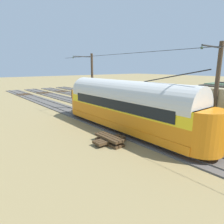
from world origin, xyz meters
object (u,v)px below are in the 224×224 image
Objects in this scene: catenary_pole_mid_near at (215,94)px; spare_tie_stack at (109,140)px; catenary_pole_foreground at (92,82)px; vintage_streetcar at (125,105)px.

catenary_pole_mid_near is 2.89× the size of spare_tie_stack.
catenary_pole_mid_near is at bearing 137.88° from spare_tie_stack.
catenary_pole_foreground is 1.00× the size of catenary_pole_mid_near.
catenary_pole_mid_near is 7.81m from spare_tie_stack.
catenary_pole_foreground reaches higher than spare_tie_stack.
spare_tie_stack is at bearing 62.29° from catenary_pole_foreground.
catenary_pole_foreground is 2.89× the size of spare_tie_stack.
catenary_pole_foreground is (-2.41, -8.58, 1.37)m from vintage_streetcar.
vintage_streetcar is at bearing 74.30° from catenary_pole_foreground.
vintage_streetcar is at bearing -68.47° from catenary_pole_mid_near.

